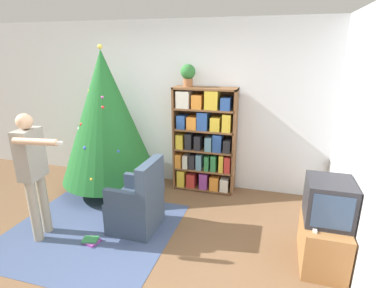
% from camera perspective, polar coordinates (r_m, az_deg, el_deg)
% --- Properties ---
extents(ground_plane, '(14.00, 14.00, 0.00)m').
position_cam_1_polar(ground_plane, '(3.61, -12.84, -19.79)').
color(ground_plane, brown).
extents(wall_back, '(8.00, 0.10, 2.60)m').
position_cam_1_polar(wall_back, '(4.86, -2.23, 7.36)').
color(wall_back, silver).
rests_on(wall_back, ground_plane).
extents(area_rug, '(2.01, 1.86, 0.01)m').
position_cam_1_polar(area_rug, '(4.09, -18.66, -15.38)').
color(area_rug, '#3D4C70').
rests_on(area_rug, ground_plane).
extents(bookshelf, '(0.95, 0.32, 1.63)m').
position_cam_1_polar(bookshelf, '(4.62, 2.36, 0.81)').
color(bookshelf, brown).
rests_on(bookshelf, ground_plane).
extents(tv_stand, '(0.43, 0.72, 0.50)m').
position_cam_1_polar(tv_stand, '(3.56, 23.59, -16.60)').
color(tv_stand, '#996638').
rests_on(tv_stand, ground_plane).
extents(television, '(0.44, 0.47, 0.44)m').
position_cam_1_polar(television, '(3.33, 24.60, -9.85)').
color(television, '#28282D').
rests_on(television, tv_stand).
extents(game_remote, '(0.04, 0.12, 0.02)m').
position_cam_1_polar(game_remote, '(3.22, 22.31, -14.73)').
color(game_remote, white).
rests_on(game_remote, tv_stand).
extents(christmas_tree, '(1.46, 1.46, 2.23)m').
position_cam_1_polar(christmas_tree, '(4.69, -16.02, 4.96)').
color(christmas_tree, '#4C3323').
rests_on(christmas_tree, ground_plane).
extents(armchair, '(0.58, 0.57, 0.92)m').
position_cam_1_polar(armchair, '(3.84, -10.28, -11.39)').
color(armchair, '#334256').
rests_on(armchair, ground_plane).
extents(standing_person, '(0.67, 0.47, 1.51)m').
position_cam_1_polar(standing_person, '(3.84, -28.01, -3.98)').
color(standing_person, '#9E937F').
rests_on(standing_person, ground_plane).
extents(potted_plant, '(0.22, 0.22, 0.33)m').
position_cam_1_polar(potted_plant, '(4.52, -0.77, 13.25)').
color(potted_plant, '#935B38').
rests_on(potted_plant, bookshelf).
extents(book_pile_near_tree, '(0.21, 0.17, 0.13)m').
position_cam_1_polar(book_pile_near_tree, '(4.60, -12.50, -10.04)').
color(book_pile_near_tree, '#2D7A42').
rests_on(book_pile_near_tree, ground_plane).
extents(book_pile_by_chair, '(0.21, 0.19, 0.06)m').
position_cam_1_polar(book_pile_by_chair, '(3.86, -18.63, -17.07)').
color(book_pile_by_chair, '#843889').
rests_on(book_pile_by_chair, ground_plane).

